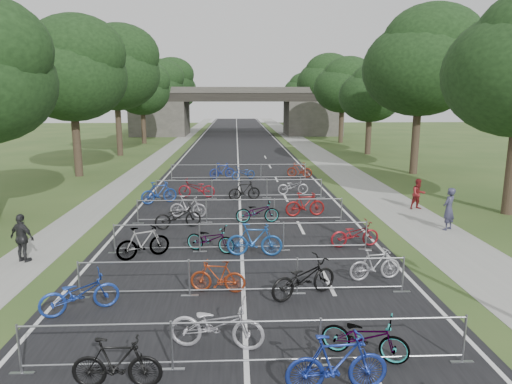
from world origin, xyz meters
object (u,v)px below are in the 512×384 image
overpass_bridge (237,111)px  pedestrian_b (418,194)px  pedestrian_a (449,209)px  pedestrian_c (22,238)px

overpass_bridge → pedestrian_b: bearing=-79.4°
overpass_bridge → pedestrian_b: (8.99, -47.90, -2.76)m
pedestrian_a → pedestrian_b: size_ratio=1.18×
overpass_bridge → pedestrian_b: overpass_bridge is taller
overpass_bridge → pedestrian_c: overpass_bridge is taller
overpass_bridge → pedestrian_c: (-7.50, -54.75, -2.69)m
pedestrian_b → pedestrian_a: bearing=-103.1°
pedestrian_a → pedestrian_c: size_ratio=1.08×
pedestrian_b → pedestrian_c: (-16.49, -6.85, 0.07)m
overpass_bridge → pedestrian_c: size_ratio=18.41×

